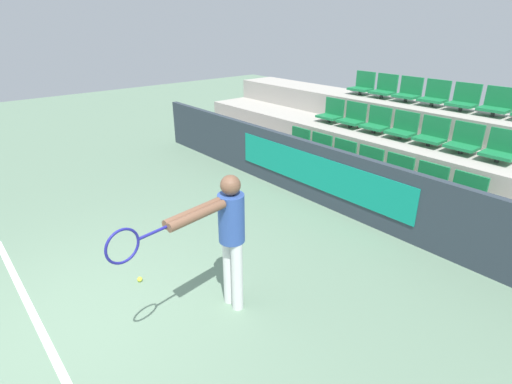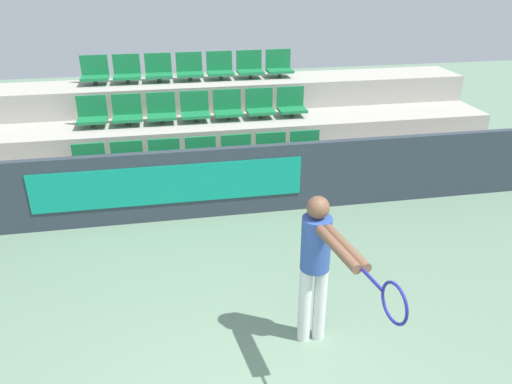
% 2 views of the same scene
% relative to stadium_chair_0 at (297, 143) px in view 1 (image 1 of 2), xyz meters
% --- Properties ---
extents(ground_plane, '(30.00, 30.00, 0.00)m').
position_rel_stadium_chair_0_xyz_m(ground_plane, '(1.74, -5.17, -0.70)').
color(ground_plane, slate).
extents(court_baseline, '(5.28, 0.08, 0.01)m').
position_rel_stadium_chair_0_xyz_m(court_baseline, '(1.74, -5.49, -0.70)').
color(court_baseline, white).
rests_on(court_baseline, ground).
extents(barrier_wall, '(11.10, 0.14, 1.09)m').
position_rel_stadium_chair_0_xyz_m(barrier_wall, '(1.72, -0.72, -0.16)').
color(barrier_wall, '#2D3842').
rests_on(barrier_wall, ground).
extents(bleacher_tier_front, '(10.70, 1.04, 0.49)m').
position_rel_stadium_chair_0_xyz_m(bleacher_tier_front, '(1.74, -0.12, -0.45)').
color(bleacher_tier_front, '#ADA89E').
rests_on(bleacher_tier_front, ground).
extents(bleacher_tier_middle, '(10.70, 1.04, 0.98)m').
position_rel_stadium_chair_0_xyz_m(bleacher_tier_middle, '(1.74, 0.92, -0.21)').
color(bleacher_tier_middle, '#ADA89E').
rests_on(bleacher_tier_middle, ground).
extents(bleacher_tier_back, '(10.70, 1.04, 1.47)m').
position_rel_stadium_chair_0_xyz_m(bleacher_tier_back, '(1.74, 1.96, 0.03)').
color(bleacher_tier_back, '#ADA89E').
rests_on(bleacher_tier_back, ground).
extents(stadium_chair_0, '(0.49, 0.37, 0.51)m').
position_rel_stadium_chair_0_xyz_m(stadium_chair_0, '(0.00, 0.00, 0.00)').
color(stadium_chair_0, '#333333').
rests_on(stadium_chair_0, bleacher_tier_front).
extents(stadium_chair_1, '(0.49, 0.37, 0.51)m').
position_rel_stadium_chair_0_xyz_m(stadium_chair_1, '(0.58, 0.00, 0.00)').
color(stadium_chair_1, '#333333').
rests_on(stadium_chair_1, bleacher_tier_front).
extents(stadium_chair_2, '(0.49, 0.37, 0.51)m').
position_rel_stadium_chair_0_xyz_m(stadium_chair_2, '(1.16, 0.00, 0.00)').
color(stadium_chair_2, '#333333').
rests_on(stadium_chair_2, bleacher_tier_front).
extents(stadium_chair_3, '(0.49, 0.37, 0.51)m').
position_rel_stadium_chair_0_xyz_m(stadium_chair_3, '(1.74, 0.00, 0.00)').
color(stadium_chair_3, '#333333').
rests_on(stadium_chair_3, bleacher_tier_front).
extents(stadium_chair_4, '(0.49, 0.37, 0.51)m').
position_rel_stadium_chair_0_xyz_m(stadium_chair_4, '(2.32, 0.00, 0.00)').
color(stadium_chair_4, '#333333').
rests_on(stadium_chair_4, bleacher_tier_front).
extents(stadium_chair_5, '(0.49, 0.37, 0.51)m').
position_rel_stadium_chair_0_xyz_m(stadium_chair_5, '(2.90, 0.00, 0.00)').
color(stadium_chair_5, '#333333').
rests_on(stadium_chair_5, bleacher_tier_front).
extents(stadium_chair_6, '(0.49, 0.37, 0.51)m').
position_rel_stadium_chair_0_xyz_m(stadium_chair_6, '(3.48, 0.00, 0.00)').
color(stadium_chair_6, '#333333').
rests_on(stadium_chair_6, bleacher_tier_front).
extents(stadium_chair_7, '(0.49, 0.37, 0.51)m').
position_rel_stadium_chair_0_xyz_m(stadium_chair_7, '(0.00, 1.04, 0.49)').
color(stadium_chair_7, '#333333').
rests_on(stadium_chair_7, bleacher_tier_middle).
extents(stadium_chair_8, '(0.49, 0.37, 0.51)m').
position_rel_stadium_chair_0_xyz_m(stadium_chair_8, '(0.58, 1.04, 0.49)').
color(stadium_chair_8, '#333333').
rests_on(stadium_chair_8, bleacher_tier_middle).
extents(stadium_chair_9, '(0.49, 0.37, 0.51)m').
position_rel_stadium_chair_0_xyz_m(stadium_chair_9, '(1.16, 1.04, 0.49)').
color(stadium_chair_9, '#333333').
rests_on(stadium_chair_9, bleacher_tier_middle).
extents(stadium_chair_10, '(0.49, 0.37, 0.51)m').
position_rel_stadium_chair_0_xyz_m(stadium_chair_10, '(1.74, 1.04, 0.49)').
color(stadium_chair_10, '#333333').
rests_on(stadium_chair_10, bleacher_tier_middle).
extents(stadium_chair_11, '(0.49, 0.37, 0.51)m').
position_rel_stadium_chair_0_xyz_m(stadium_chair_11, '(2.32, 1.04, 0.49)').
color(stadium_chair_11, '#333333').
rests_on(stadium_chair_11, bleacher_tier_middle).
extents(stadium_chair_12, '(0.49, 0.37, 0.51)m').
position_rel_stadium_chair_0_xyz_m(stadium_chair_12, '(2.90, 1.04, 0.49)').
color(stadium_chair_12, '#333333').
rests_on(stadium_chair_12, bleacher_tier_middle).
extents(stadium_chair_13, '(0.49, 0.37, 0.51)m').
position_rel_stadium_chair_0_xyz_m(stadium_chair_13, '(3.48, 1.04, 0.49)').
color(stadium_chair_13, '#333333').
rests_on(stadium_chair_13, bleacher_tier_middle).
extents(stadium_chair_14, '(0.49, 0.37, 0.51)m').
position_rel_stadium_chair_0_xyz_m(stadium_chair_14, '(0.00, 2.08, 0.98)').
color(stadium_chair_14, '#333333').
rests_on(stadium_chair_14, bleacher_tier_back).
extents(stadium_chair_15, '(0.49, 0.37, 0.51)m').
position_rel_stadium_chair_0_xyz_m(stadium_chair_15, '(0.58, 2.08, 0.98)').
color(stadium_chair_15, '#333333').
rests_on(stadium_chair_15, bleacher_tier_back).
extents(stadium_chair_16, '(0.49, 0.37, 0.51)m').
position_rel_stadium_chair_0_xyz_m(stadium_chair_16, '(1.16, 2.08, 0.98)').
color(stadium_chair_16, '#333333').
rests_on(stadium_chair_16, bleacher_tier_back).
extents(stadium_chair_17, '(0.49, 0.37, 0.51)m').
position_rel_stadium_chair_0_xyz_m(stadium_chair_17, '(1.74, 2.08, 0.98)').
color(stadium_chair_17, '#333333').
rests_on(stadium_chair_17, bleacher_tier_back).
extents(stadium_chair_18, '(0.49, 0.37, 0.51)m').
position_rel_stadium_chair_0_xyz_m(stadium_chair_18, '(2.32, 2.08, 0.98)').
color(stadium_chair_18, '#333333').
rests_on(stadium_chair_18, bleacher_tier_back).
extents(stadium_chair_19, '(0.49, 0.37, 0.51)m').
position_rel_stadium_chair_0_xyz_m(stadium_chair_19, '(2.90, 2.08, 0.98)').
color(stadium_chair_19, '#333333').
rests_on(stadium_chair_19, bleacher_tier_back).
extents(tennis_player, '(0.37, 1.56, 1.63)m').
position_rel_stadium_chair_0_xyz_m(tennis_player, '(2.55, -3.72, 0.30)').
color(tennis_player, silver).
rests_on(tennis_player, ground).
extents(tennis_ball, '(0.07, 0.07, 0.07)m').
position_rel_stadium_chair_0_xyz_m(tennis_ball, '(1.41, -4.28, -0.67)').
color(tennis_ball, '#CCDB33').
rests_on(tennis_ball, ground).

